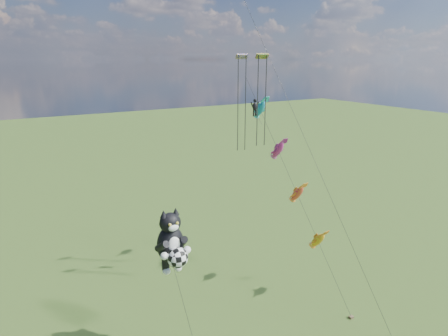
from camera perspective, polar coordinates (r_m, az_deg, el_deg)
cat_kite_rig at (r=28.64m, az=-7.93°, el=-11.26°), size 2.47×4.15×11.88m
fish_windsock_rig at (r=37.81m, az=9.68°, el=-0.64°), size 1.82×15.91×20.63m
parafoil_rig at (r=36.04m, az=5.12°, el=9.87°), size 5.42×16.90×27.97m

